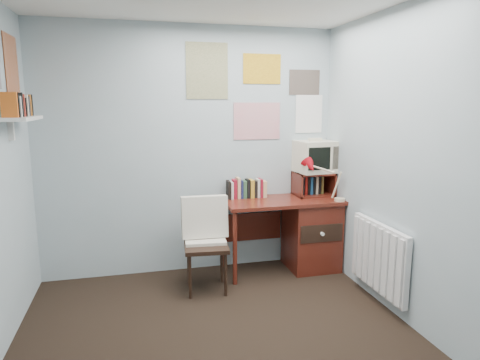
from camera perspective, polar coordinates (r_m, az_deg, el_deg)
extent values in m
cube|color=#A7B6BF|center=(4.38, -6.61, 3.79)|extent=(3.00, 0.02, 2.50)
cube|color=#A7B6BF|center=(3.33, 24.43, 0.89)|extent=(0.02, 3.50, 2.50)
cube|color=maroon|center=(4.42, 5.68, -2.83)|extent=(1.20, 0.55, 0.03)
cube|color=maroon|center=(4.63, 9.47, -7.16)|extent=(0.50, 0.50, 0.72)
cylinder|color=maroon|center=(4.15, -0.69, -9.11)|extent=(0.04, 0.04, 0.72)
cylinder|color=maroon|center=(4.59, -2.06, -7.21)|extent=(0.04, 0.04, 0.72)
cube|color=maroon|center=(4.66, 1.63, -6.21)|extent=(0.64, 0.02, 0.30)
cube|color=black|center=(4.02, -4.54, -8.87)|extent=(0.47, 0.45, 0.85)
cube|color=red|center=(4.41, 13.25, -0.29)|extent=(0.30, 0.26, 0.39)
cube|color=maroon|center=(4.63, 9.78, -0.50)|extent=(0.40, 0.30, 0.25)
cube|color=beige|center=(4.61, 9.93, 3.29)|extent=(0.42, 0.39, 0.36)
cube|color=maroon|center=(4.49, 2.03, -0.91)|extent=(0.60, 0.14, 0.22)
cube|color=white|center=(3.95, 18.06, -9.79)|extent=(0.09, 0.80, 0.60)
cube|color=white|center=(3.76, -27.13, 7.33)|extent=(0.20, 0.62, 0.24)
cube|color=white|center=(4.50, 2.30, 11.67)|extent=(1.20, 0.01, 0.90)
cube|color=white|center=(3.79, -29.03, 12.95)|extent=(0.01, 0.70, 0.60)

